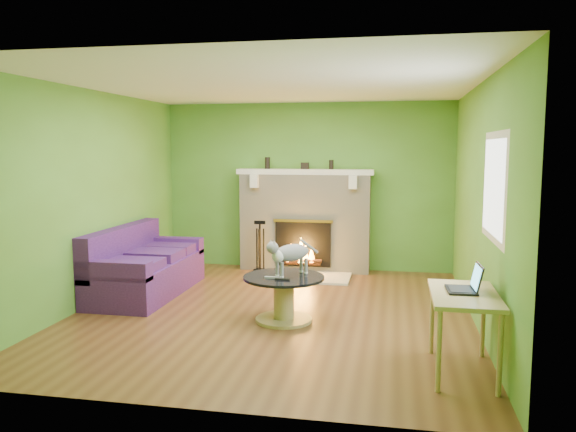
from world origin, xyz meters
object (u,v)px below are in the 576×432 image
Objects in this scene: sofa at (143,268)px; cat at (292,257)px; coffee_table at (284,295)px; desk at (464,303)px.

sofa is 2.93× the size of cat.
coffee_table is at bearing -105.74° from cat.
sofa reaches higher than coffee_table.
desk is at bearing -27.19° from sofa.
cat reaches higher than coffee_table.
coffee_table is 1.34× the size of cat.
cat reaches higher than desk.
cat is (-1.68, 1.18, 0.10)m from desk.
cat is (2.12, -0.77, 0.37)m from sofa.
coffee_table is 2.12m from desk.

